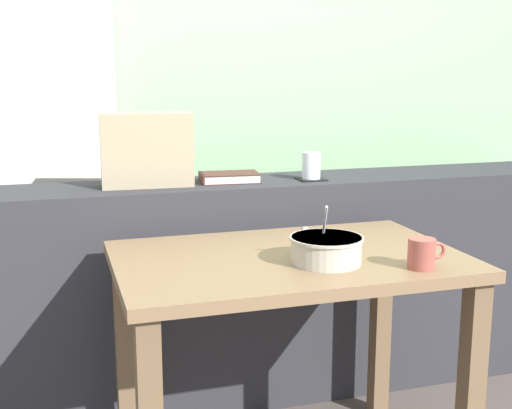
% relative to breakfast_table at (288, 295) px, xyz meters
% --- Properties ---
extents(outdoor_backdrop, '(4.80, 0.08, 2.80)m').
position_rel_breakfast_table_xyz_m(outdoor_backdrop, '(0.10, 1.15, 0.80)').
color(outdoor_backdrop, '#8EBC89').
rests_on(outdoor_backdrop, ground).
extents(curtain_left_panel, '(0.56, 0.06, 2.50)m').
position_rel_breakfast_table_xyz_m(curtain_left_panel, '(-0.67, 1.05, 0.65)').
color(curtain_left_panel, silver).
rests_on(curtain_left_panel, ground).
extents(dark_console_ledge, '(2.80, 0.33, 0.86)m').
position_rel_breakfast_table_xyz_m(dark_console_ledge, '(0.10, 0.58, -0.17)').
color(dark_console_ledge, '#2D2D33').
rests_on(dark_console_ledge, ground).
extents(breakfast_table, '(1.02, 0.66, 0.73)m').
position_rel_breakfast_table_xyz_m(breakfast_table, '(0.00, 0.00, 0.00)').
color(breakfast_table, brown).
rests_on(breakfast_table, ground).
extents(coaster_square, '(0.10, 0.10, 0.00)m').
position_rel_breakfast_table_xyz_m(coaster_square, '(0.28, 0.52, 0.26)').
color(coaster_square, black).
rests_on(coaster_square, dark_console_ledge).
extents(juice_glass, '(0.07, 0.07, 0.10)m').
position_rel_breakfast_table_xyz_m(juice_glass, '(0.28, 0.52, 0.31)').
color(juice_glass, white).
rests_on(juice_glass, coaster_square).
extents(closed_book, '(0.23, 0.15, 0.03)m').
position_rel_breakfast_table_xyz_m(closed_book, '(-0.03, 0.57, 0.27)').
color(closed_book, '#47231E').
rests_on(closed_book, dark_console_ledge).
extents(throw_pillow, '(0.33, 0.16, 0.26)m').
position_rel_breakfast_table_xyz_m(throw_pillow, '(-0.33, 0.58, 0.38)').
color(throw_pillow, tan).
rests_on(throw_pillow, dark_console_ledge).
extents(soup_bowl, '(0.21, 0.21, 0.17)m').
position_rel_breakfast_table_xyz_m(soup_bowl, '(0.07, -0.11, 0.16)').
color(soup_bowl, '#BCB7A8').
rests_on(soup_bowl, breakfast_table).
extents(fork_utensil, '(0.08, 0.16, 0.01)m').
position_rel_breakfast_table_xyz_m(fork_utensil, '(0.14, 0.22, 0.13)').
color(fork_utensil, silver).
rests_on(fork_utensil, breakfast_table).
extents(ceramic_mug, '(0.11, 0.08, 0.08)m').
position_rel_breakfast_table_xyz_m(ceramic_mug, '(0.31, -0.24, 0.17)').
color(ceramic_mug, '#9E4C42').
rests_on(ceramic_mug, breakfast_table).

